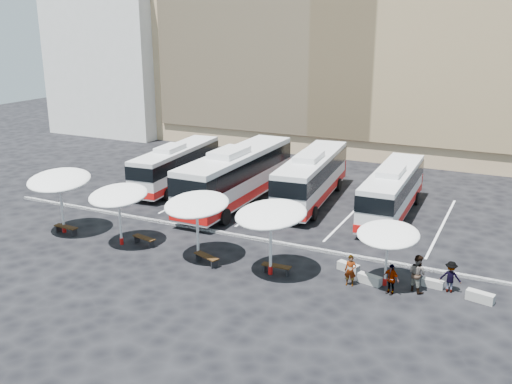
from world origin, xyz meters
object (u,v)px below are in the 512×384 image
at_px(sunshade_2, 197,205).
at_px(passenger_2, 391,279).
at_px(passenger_3, 451,277).
at_px(sunshade_1, 118,195).
at_px(sunshade_3, 271,215).
at_px(bus_0, 177,165).
at_px(wood_bench_2, 206,258).
at_px(conc_bench_3, 480,297).
at_px(passenger_0, 350,270).
at_px(sunshade_0, 59,180).
at_px(wood_bench_0, 66,228).
at_px(wood_bench_1, 144,239).
at_px(bus_1, 237,175).
at_px(passenger_1, 417,274).
at_px(conc_bench_1, 370,279).
at_px(bus_2, 312,176).
at_px(conc_bench_0, 348,267).
at_px(bus_3, 392,190).
at_px(sunshade_4, 388,235).
at_px(wood_bench_3, 276,267).
at_px(conc_bench_2, 433,283).

distance_m(sunshade_2, passenger_2, 10.91).
bearing_deg(passenger_3, sunshade_1, 5.22).
bearing_deg(sunshade_3, bus_0, 138.93).
bearing_deg(wood_bench_2, conc_bench_3, 7.93).
bearing_deg(passenger_0, sunshade_0, 174.66).
bearing_deg(wood_bench_0, conc_bench_3, 4.21).
bearing_deg(wood_bench_1, bus_1, 82.77).
relative_size(sunshade_1, passenger_1, 1.91).
xyz_separation_m(wood_bench_2, conc_bench_1, (8.64, 1.54, -0.16)).
relative_size(bus_2, conc_bench_3, 9.53).
distance_m(wood_bench_0, conc_bench_0, 17.60).
bearing_deg(bus_1, passenger_0, -39.91).
bearing_deg(bus_3, wood_bench_0, -146.29).
height_order(sunshade_4, conc_bench_3, sunshade_4).
bearing_deg(sunshade_3, sunshade_4, 12.98).
height_order(wood_bench_3, conc_bench_1, wood_bench_3).
relative_size(sunshade_0, sunshade_3, 1.02).
relative_size(sunshade_4, wood_bench_2, 1.86).
bearing_deg(conc_bench_0, sunshade_3, -149.11).
distance_m(sunshade_0, wood_bench_2, 10.98).
xyz_separation_m(bus_3, wood_bench_1, (-11.92, -11.66, -1.43)).
bearing_deg(bus_0, wood_bench_3, -44.70).
bearing_deg(conc_bench_0, sunshade_2, -165.80).
distance_m(wood_bench_1, conc_bench_1, 13.41).
bearing_deg(wood_bench_0, passenger_2, 2.09).
relative_size(bus_3, passenger_0, 6.94).
bearing_deg(wood_bench_0, wood_bench_3, 1.59).
bearing_deg(conc_bench_1, sunshade_0, -176.43).
relative_size(bus_2, wood_bench_3, 7.70).
bearing_deg(wood_bench_2, bus_0, 129.15).
distance_m(bus_0, sunshade_0, 12.05).
bearing_deg(passenger_3, passenger_1, 23.71).
distance_m(sunshade_4, wood_bench_0, 19.79).
bearing_deg(passenger_0, wood_bench_2, 179.58).
distance_m(conc_bench_1, passenger_0, 1.19).
distance_m(bus_2, sunshade_3, 13.00).
xyz_separation_m(bus_2, passenger_1, (9.76, -11.38, -0.99)).
bearing_deg(conc_bench_1, conc_bench_0, 145.44).
bearing_deg(bus_2, conc_bench_2, -50.83).
relative_size(wood_bench_3, conc_bench_1, 1.29).
bearing_deg(passenger_3, wood_bench_0, 4.38).
xyz_separation_m(bus_0, passenger_1, (20.92, -10.59, -0.82)).
bearing_deg(wood_bench_1, sunshade_1, -158.15).
relative_size(bus_0, sunshade_1, 3.04).
xyz_separation_m(bus_0, conc_bench_1, (18.63, -10.73, -1.54)).
bearing_deg(sunshade_0, conc_bench_1, 3.57).
distance_m(bus_1, sunshade_2, 10.28).
bearing_deg(bus_2, wood_bench_1, -121.22).
relative_size(sunshade_4, conc_bench_2, 3.03).
relative_size(bus_0, conc_bench_1, 9.04).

